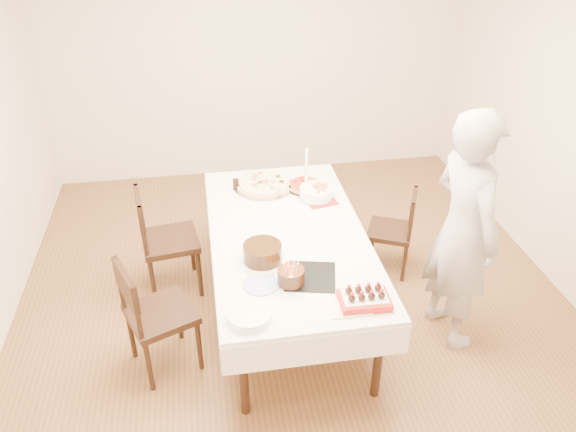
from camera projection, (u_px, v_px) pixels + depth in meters
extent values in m
plane|color=brown|center=(295.00, 306.00, 4.60)|extent=(5.00, 5.00, 0.00)
cube|color=beige|center=(255.00, 56.00, 5.99)|extent=(4.50, 0.04, 2.70)
cube|color=white|center=(288.00, 273.00, 4.36)|extent=(1.57, 2.33, 0.75)
imported|color=beige|center=(463.00, 232.00, 3.89)|extent=(0.56, 0.73, 1.81)
cylinder|color=beige|center=(265.00, 185.00, 4.75)|extent=(0.55, 0.55, 0.04)
cylinder|color=red|center=(305.00, 186.00, 4.74)|extent=(0.37, 0.37, 0.04)
cube|color=#B21E1E|center=(320.00, 200.00, 4.57)|extent=(0.28, 0.28, 0.01)
cylinder|color=white|center=(316.00, 193.00, 4.58)|extent=(0.36, 0.36, 0.09)
cylinder|color=white|center=(306.00, 170.00, 4.58)|extent=(0.11, 0.11, 0.41)
cylinder|color=black|center=(236.00, 184.00, 4.71)|extent=(0.06, 0.06, 0.09)
cylinder|color=black|center=(262.00, 253.00, 3.83)|extent=(0.45, 0.45, 0.13)
cube|color=black|center=(310.00, 277.00, 3.72)|extent=(0.40, 0.40, 0.01)
cylinder|color=#391F0F|center=(291.00, 272.00, 3.61)|extent=(0.23, 0.23, 0.17)
cube|color=beige|center=(349.00, 308.00, 3.45)|extent=(0.26, 0.18, 0.02)
cylinder|color=white|center=(249.00, 316.00, 3.35)|extent=(0.33, 0.33, 0.05)
cylinder|color=white|center=(261.00, 284.00, 3.64)|extent=(0.27, 0.27, 0.01)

